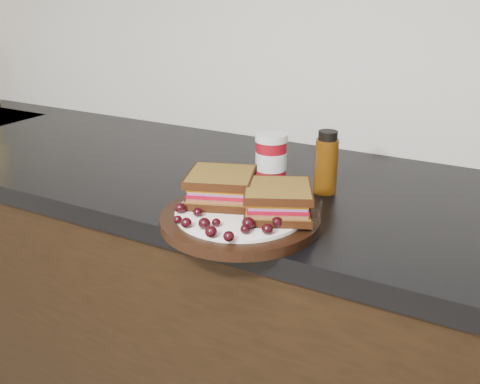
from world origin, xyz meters
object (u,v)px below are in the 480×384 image
object	(u,v)px
condiment_jar	(271,157)
plate	(240,219)
sandwich_left	(221,187)
oil_bottle	(326,162)

from	to	relation	value
condiment_jar	plate	bearing A→B (deg)	-77.24
sandwich_left	oil_bottle	world-z (taller)	oil_bottle
condiment_jar	sandwich_left	bearing A→B (deg)	-90.42
sandwich_left	oil_bottle	distance (m)	0.23
plate	sandwich_left	size ratio (longest dim) A/B	2.40
plate	oil_bottle	size ratio (longest dim) A/B	2.21
condiment_jar	oil_bottle	xyz separation A→B (m)	(0.13, -0.01, 0.01)
sandwich_left	condiment_jar	size ratio (longest dim) A/B	1.15
oil_bottle	sandwich_left	bearing A→B (deg)	-123.95
plate	sandwich_left	world-z (taller)	sandwich_left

